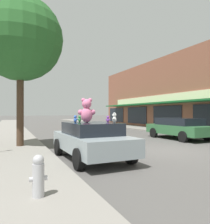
% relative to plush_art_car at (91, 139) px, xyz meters
% --- Properties ---
extents(ground_plane, '(260.00, 260.00, 0.00)m').
position_rel_plush_art_car_xyz_m(ground_plane, '(3.76, 0.23, -0.73)').
color(ground_plane, '#514F4C').
extents(sidewalk_near, '(2.96, 90.00, 0.13)m').
position_rel_plush_art_car_xyz_m(sidewalk_near, '(-2.66, 0.23, -0.67)').
color(sidewalk_near, gray).
rests_on(sidewalk_near, ground_plane).
extents(plush_art_car, '(2.11, 4.17, 1.34)m').
position_rel_plush_art_car_xyz_m(plush_art_car, '(0.00, 0.00, 0.00)').
color(plush_art_car, '#8C999E').
rests_on(plush_art_car, ground_plane).
extents(teddy_bear_giant, '(0.70, 0.48, 0.92)m').
position_rel_plush_art_car_xyz_m(teddy_bear_giant, '(-0.09, 0.23, 1.05)').
color(teddy_bear_giant, pink).
rests_on(teddy_bear_giant, plush_art_car).
extents(teddy_bear_green, '(0.19, 0.13, 0.25)m').
position_rel_plush_art_car_xyz_m(teddy_bear_green, '(-0.25, 0.62, 0.73)').
color(teddy_bear_green, green).
rests_on(teddy_bear_green, plush_art_car).
extents(teddy_bear_white, '(0.24, 0.26, 0.37)m').
position_rel_plush_art_car_xyz_m(teddy_bear_white, '(0.64, -0.64, 0.79)').
color(teddy_bear_white, white).
rests_on(teddy_bear_white, plush_art_car).
extents(teddy_bear_teal, '(0.15, 0.17, 0.23)m').
position_rel_plush_art_car_xyz_m(teddy_bear_teal, '(-0.37, 0.77, 0.72)').
color(teddy_bear_teal, teal).
rests_on(teddy_bear_teal, plush_art_car).
extents(teddy_bear_blue, '(0.15, 0.20, 0.27)m').
position_rel_plush_art_car_xyz_m(teddy_bear_blue, '(-0.48, 0.41, 0.74)').
color(teddy_bear_blue, blue).
rests_on(teddy_bear_blue, plush_art_car).
extents(teddy_bear_purple, '(0.18, 0.15, 0.25)m').
position_rel_plush_art_car_xyz_m(teddy_bear_purple, '(0.68, 0.00, 0.73)').
color(teddy_bear_purple, purple).
rests_on(teddy_bear_purple, plush_art_car).
extents(parked_car_far_center, '(2.12, 4.51, 1.37)m').
position_rel_plush_art_car_xyz_m(parked_car_far_center, '(7.35, 3.50, 0.02)').
color(parked_car_far_center, '#336B3D').
rests_on(parked_car_far_center, ground_plane).
extents(street_tree, '(4.05, 4.05, 7.17)m').
position_rel_plush_art_car_xyz_m(street_tree, '(-2.28, 3.65, 4.52)').
color(street_tree, '#473323').
rests_on(street_tree, sidewalk_near).
extents(fire_hydrant, '(0.33, 0.22, 0.79)m').
position_rel_plush_art_car_xyz_m(fire_hydrant, '(-2.26, -3.29, -0.21)').
color(fire_hydrant, '#B2B2B7').
rests_on(fire_hydrant, sidewalk_near).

